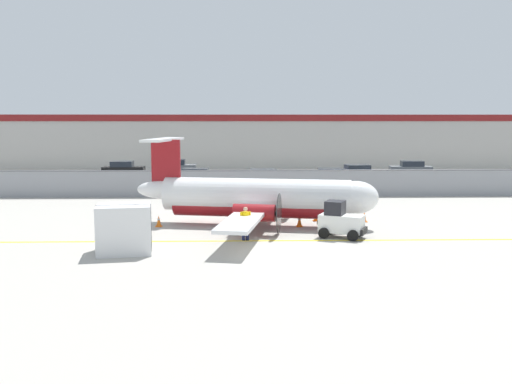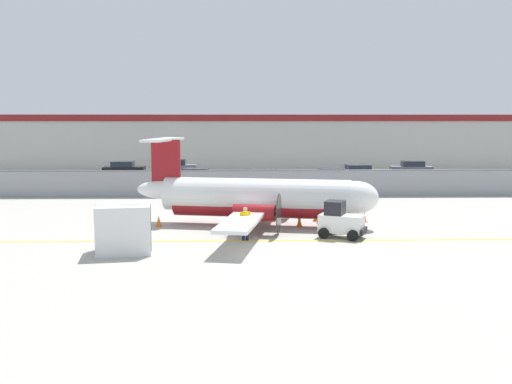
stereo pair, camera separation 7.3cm
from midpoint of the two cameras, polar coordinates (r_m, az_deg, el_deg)
name	(u,v)px [view 1 (the left image)]	position (r m, az deg, el deg)	size (l,w,h in m)	color
ground_plane	(283,241)	(28.57, 2.65, -4.88)	(140.00, 140.00, 0.01)	#ADA89E
perimeter_fence	(268,183)	(44.17, 1.17, 0.96)	(98.00, 0.10, 2.10)	gray
parking_lot_strip	(263,180)	(55.70, 0.63, 1.21)	(98.00, 17.00, 0.12)	#38383A
background_building	(257,140)	(73.91, 0.10, 5.22)	(91.00, 8.10, 6.50)	beige
commuter_airplane	(261,198)	(32.19, 0.41, -0.59)	(13.86, 16.02, 4.92)	white
baggage_tug	(341,221)	(29.45, 8.38, -2.89)	(2.58, 2.12, 1.88)	silver
ground_crew_worker	(245,222)	(28.43, -1.14, -2.99)	(0.55, 0.40, 1.70)	#191E4C
cargo_container	(124,229)	(26.55, -13.13, -3.60)	(2.68, 2.34, 2.20)	silver
traffic_cone_near_left	(299,221)	(32.23, 4.30, -2.92)	(0.36, 0.36, 0.64)	orange
traffic_cone_near_right	(364,217)	(34.18, 10.70, -2.44)	(0.36, 0.36, 0.64)	orange
traffic_cone_far_left	(316,216)	(34.07, 5.95, -2.38)	(0.36, 0.36, 0.64)	orange
traffic_cone_far_right	(159,221)	(32.60, -9.76, -2.89)	(0.36, 0.36, 0.64)	orange
parked_car_0	(123,169)	(59.99, -13.17, 2.26)	(4.22, 2.05, 1.58)	black
parked_car_1	(176,167)	(61.44, -8.06, 2.50)	(4.25, 2.11, 1.58)	slate
parked_car_2	(197,178)	(50.30, -5.99, 1.45)	(4.29, 2.19, 1.58)	#19662D
parked_car_3	(262,178)	(49.39, 0.56, 1.38)	(4.26, 2.12, 1.58)	gray
parked_car_4	(329,177)	(50.49, 7.25, 1.45)	(4.27, 2.15, 1.58)	#B28C19
parked_car_5	(356,173)	(54.80, 9.94, 1.87)	(4.34, 2.31, 1.58)	navy
parked_car_6	(411,169)	(61.03, 15.19, 2.28)	(4.33, 2.29, 1.58)	slate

